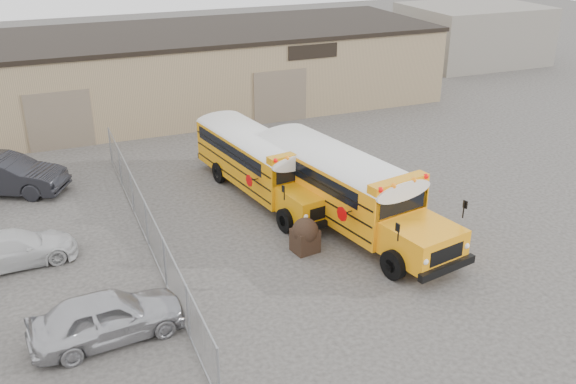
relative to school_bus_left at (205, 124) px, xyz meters
name	(u,v)px	position (x,y,z in m)	size (l,w,h in m)	color
ground	(332,252)	(1.41, -11.49, -1.55)	(120.00, 120.00, 0.00)	#383633
warehouse	(189,69)	(1.41, 8.50, 0.83)	(30.20, 10.20, 4.67)	#9C8560
chainlink_fence	(147,223)	(-4.59, -8.49, -0.64)	(0.07, 18.07, 1.81)	gray
distant_building_right	(472,34)	(25.41, 12.51, 0.65)	(10.00, 8.00, 4.40)	gray
school_bus_left	(205,124)	(0.00, 0.00, 0.00)	(3.67, 9.37, 2.67)	orange
school_bus_right	(261,140)	(1.63, -3.62, 0.15)	(4.35, 10.31, 2.93)	#FF9A0F
tarp_bundle	(305,235)	(0.54, -11.06, -0.88)	(0.98, 0.95, 1.30)	black
car_silver	(107,317)	(-6.72, -13.61, -0.80)	(1.75, 4.36, 1.48)	#B8B8BD
car_white	(13,249)	(-9.13, -8.08, -0.93)	(1.71, 4.22, 1.22)	silver
car_dark	(6,175)	(-9.27, -1.39, -0.71)	(1.77, 5.08, 1.67)	black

